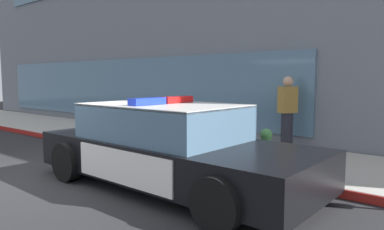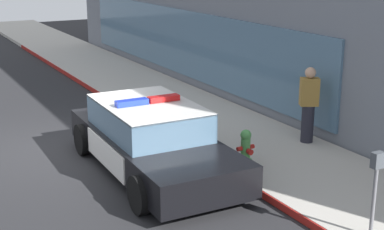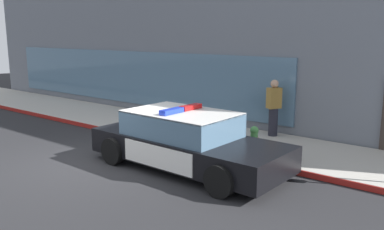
{
  "view_description": "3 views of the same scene",
  "coord_description": "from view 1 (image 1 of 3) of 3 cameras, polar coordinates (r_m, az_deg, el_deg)",
  "views": [
    {
      "loc": [
        6.19,
        -3.09,
        1.79
      ],
      "look_at": [
        2.06,
        2.03,
        1.13
      ],
      "focal_mm": 33.31,
      "sensor_mm": 36.0,
      "label": 1
    },
    {
      "loc": [
        11.94,
        -3.25,
        4.28
      ],
      "look_at": [
        1.86,
        2.35,
        0.92
      ],
      "focal_mm": 52.59,
      "sensor_mm": 36.0,
      "label": 2
    },
    {
      "loc": [
        8.18,
        -6.14,
        3.24
      ],
      "look_at": [
        2.03,
        1.7,
        1.21
      ],
      "focal_mm": 38.1,
      "sensor_mm": 36.0,
      "label": 3
    }
  ],
  "objects": [
    {
      "name": "ground",
      "position": [
        7.15,
        -24.07,
        -9.27
      ],
      "size": [
        48.0,
        48.0,
        0.0
      ],
      "primitive_type": "plane",
      "color": "#262628"
    },
    {
      "name": "sidewalk",
      "position": [
        9.44,
        -2.87,
        -4.73
      ],
      "size": [
        48.0,
        2.88,
        0.15
      ],
      "primitive_type": "cube",
      "color": "#B2ADA3",
      "rests_on": "ground"
    },
    {
      "name": "curb_red_paint",
      "position": [
        8.43,
        -9.51,
        -6.07
      ],
      "size": [
        28.8,
        0.04,
        0.14
      ],
      "primitive_type": "cube",
      "color": "maroon",
      "rests_on": "ground"
    },
    {
      "name": "storefront_building",
      "position": [
        15.19,
        9.27,
        14.25
      ],
      "size": [
        24.67,
        9.33,
        8.12
      ],
      "color": "slate",
      "rests_on": "ground"
    },
    {
      "name": "police_cruiser",
      "position": [
        5.96,
        -3.7,
        -5.01
      ],
      "size": [
        5.01,
        2.24,
        1.49
      ],
      "rotation": [
        0.0,
        0.0,
        -0.03
      ],
      "color": "black",
      "rests_on": "ground"
    },
    {
      "name": "fire_hydrant",
      "position": [
        6.79,
        11.8,
        -5.32
      ],
      "size": [
        0.34,
        0.39,
        0.73
      ],
      "color": "#4C994C",
      "rests_on": "sidewalk"
    },
    {
      "name": "pedestrian_on_sidewalk",
      "position": [
        8.72,
        15.02,
        0.43
      ],
      "size": [
        0.42,
        0.48,
        1.71
      ],
      "rotation": [
        0.0,
        0.0,
        2.65
      ],
      "color": "#23232D",
      "rests_on": "sidewalk"
    }
  ]
}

